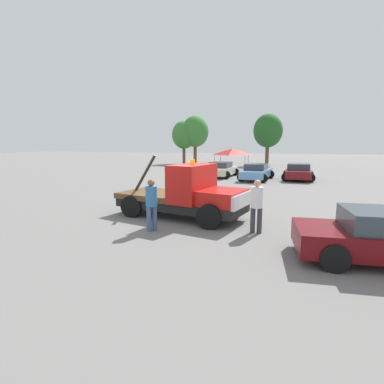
% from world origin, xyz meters
% --- Properties ---
extents(ground_plane, '(160.00, 160.00, 0.00)m').
position_xyz_m(ground_plane, '(0.00, 0.00, 0.00)').
color(ground_plane, slate).
extents(tow_truck, '(5.65, 3.18, 2.51)m').
position_xyz_m(tow_truck, '(0.32, -0.08, 0.92)').
color(tow_truck, black).
rests_on(tow_truck, ground).
extents(person_near_truck, '(0.40, 0.40, 1.79)m').
position_xyz_m(person_near_truck, '(3.14, -1.38, 1.03)').
color(person_near_truck, '#38383D').
rests_on(person_near_truck, ground).
extents(person_at_hood, '(0.39, 0.39, 1.78)m').
position_xyz_m(person_at_hood, '(-0.29, -2.15, 1.03)').
color(person_at_hood, '#475B84').
rests_on(person_at_hood, ground).
extents(parked_car_cream, '(2.81, 4.58, 1.34)m').
position_xyz_m(parked_car_cream, '(-1.28, 15.07, 0.65)').
color(parked_car_cream, beige).
rests_on(parked_car_cream, ground).
extents(parked_car_skyblue, '(2.78, 4.82, 1.34)m').
position_xyz_m(parked_car_skyblue, '(1.95, 13.59, 0.65)').
color(parked_car_skyblue, '#669ED1').
rests_on(parked_car_skyblue, ground).
extents(parked_car_maroon, '(2.66, 4.61, 1.34)m').
position_xyz_m(parked_car_maroon, '(5.23, 14.71, 0.65)').
color(parked_car_maroon, maroon).
rests_on(parked_car_maroon, ground).
extents(canopy_tent_red, '(3.19, 3.19, 2.43)m').
position_xyz_m(canopy_tent_red, '(-1.23, 20.80, 2.08)').
color(canopy_tent_red, '#9E9EA3').
rests_on(canopy_tent_red, ground).
extents(tree_left, '(3.47, 3.47, 6.20)m').
position_xyz_m(tree_left, '(-9.92, 30.81, 4.16)').
color(tree_left, brown).
rests_on(tree_left, ground).
extents(tree_center, '(3.85, 3.85, 6.87)m').
position_xyz_m(tree_center, '(1.94, 30.74, 4.61)').
color(tree_center, brown).
rests_on(tree_center, ground).
extents(tree_right, '(3.87, 3.87, 6.91)m').
position_xyz_m(tree_right, '(-8.31, 31.12, 4.63)').
color(tree_right, brown).
rests_on(tree_right, ground).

